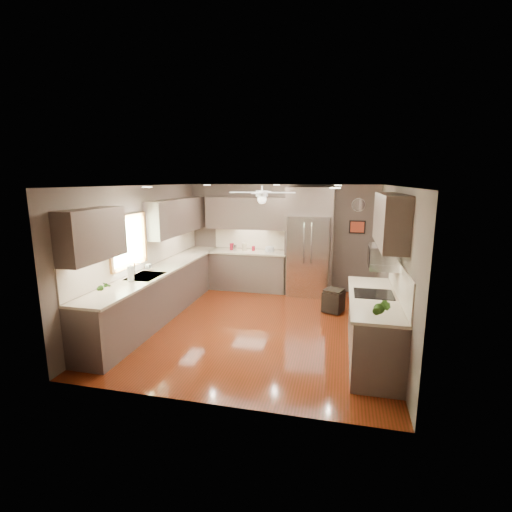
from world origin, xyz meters
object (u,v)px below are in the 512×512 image
at_px(canister_c, 244,247).
at_px(canister_d, 253,248).
at_px(refrigerator, 309,243).
at_px(canister_b, 235,248).
at_px(canister_a, 232,247).
at_px(soap_bottle, 149,266).
at_px(bowl, 269,251).
at_px(microwave, 383,257).
at_px(paper_towel, 131,273).
at_px(potted_plant_right, 382,308).
at_px(stool, 333,301).
at_px(potted_plant_left, 104,287).

relative_size(canister_c, canister_d, 1.66).
distance_m(canister_c, refrigerator, 1.56).
distance_m(canister_b, canister_c, 0.23).
distance_m(canister_a, soap_bottle, 2.53).
xyz_separation_m(bowl, microwave, (2.25, -2.72, 0.51)).
bearing_deg(paper_towel, canister_d, 66.71).
bearing_deg(canister_a, paper_towel, -104.49).
xyz_separation_m(potted_plant_right, stool, (-0.61, 2.78, -0.85)).
distance_m(canister_b, potted_plant_left, 3.94).
height_order(canister_b, potted_plant_right, potted_plant_right).
bearing_deg(canister_d, canister_a, 179.52).
distance_m(potted_plant_right, microwave, 1.29).
distance_m(canister_b, soap_bottle, 2.51).
relative_size(canister_d, microwave, 0.20).
bearing_deg(canister_a, bowl, -3.92).
height_order(potted_plant_left, paper_towel, paper_towel).
relative_size(canister_a, potted_plant_left, 0.61).
xyz_separation_m(stool, paper_towel, (-3.28, -1.90, 0.84)).
bearing_deg(canister_a, refrigerator, -2.50).
height_order(soap_bottle, potted_plant_left, potted_plant_left).
xyz_separation_m(canister_b, potted_plant_right, (2.99, -3.95, 0.08)).
bearing_deg(refrigerator, canister_d, 176.69).
height_order(refrigerator, paper_towel, refrigerator).
bearing_deg(paper_towel, canister_b, 73.72).
distance_m(potted_plant_left, bowl, 4.20).
distance_m(bowl, refrigerator, 0.95).
xyz_separation_m(canister_d, refrigerator, (1.32, -0.08, 0.19)).
xyz_separation_m(microwave, stool, (-0.71, 1.56, -1.24)).
bearing_deg(bowl, potted_plant_left, -114.07).
relative_size(canister_a, canister_b, 1.14).
relative_size(potted_plant_right, paper_towel, 1.13).
distance_m(canister_d, soap_bottle, 2.76).
xyz_separation_m(canister_b, paper_towel, (-0.90, -3.07, 0.07)).
relative_size(canister_a, canister_d, 1.48).
bearing_deg(canister_b, refrigerator, -0.79).
bearing_deg(refrigerator, canister_b, 179.21).
bearing_deg(canister_c, microwave, -43.94).
relative_size(canister_c, microwave, 0.34).
relative_size(canister_b, potted_plant_right, 0.48).
bearing_deg(canister_c, canister_d, 3.21).
xyz_separation_m(canister_c, microwave, (2.88, -2.77, 0.45)).
xyz_separation_m(canister_c, canister_d, (0.23, 0.01, -0.03)).
height_order(canister_b, microwave, microwave).
distance_m(canister_a, canister_b, 0.11).
height_order(bowl, microwave, microwave).
height_order(stool, paper_towel, paper_towel).
bearing_deg(soap_bottle, microwave, -5.93).
bearing_deg(canister_d, refrigerator, -3.31).
bearing_deg(potted_plant_left, paper_towel, 92.62).
height_order(canister_c, stool, canister_c).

